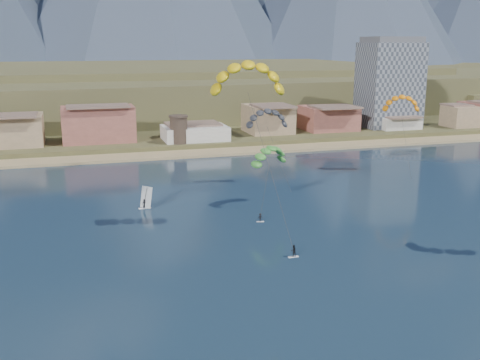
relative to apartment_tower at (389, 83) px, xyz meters
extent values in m
plane|color=black|center=(-85.00, -128.00, -17.82)|extent=(2400.00, 2400.00, 0.00)
cube|color=tan|center=(-85.00, -22.00, -17.57)|extent=(2200.00, 12.00, 0.90)
cube|color=brown|center=(-85.00, 432.00, -17.82)|extent=(2200.00, 900.00, 4.00)
cube|color=brown|center=(-45.00, 92.00, -8.32)|extent=(320.00, 150.00, 15.00)
cube|color=brown|center=(-125.00, 132.00, -6.82)|extent=(380.00, 170.00, 18.00)
cube|color=#2D374B|center=(-85.00, 772.00, 39.18)|extent=(2000.00, 200.00, 110.00)
cube|color=gray|center=(0.00, 0.00, -0.82)|extent=(20.00, 16.00, 30.00)
cube|color=#59595E|center=(0.00, 0.00, 15.18)|extent=(18.00, 14.40, 2.00)
cylinder|color=#47382D|center=(-80.00, -14.00, -11.82)|extent=(5.20, 5.20, 8.00)
cylinder|color=#47382D|center=(-80.00, -14.00, -7.52)|extent=(5.82, 5.82, 0.60)
cube|color=silver|center=(-79.70, -106.80, -17.77)|extent=(1.63, 0.53, 0.11)
imported|color=black|center=(-79.70, -106.80, -16.78)|extent=(0.92, 0.73, 1.86)
cylinder|color=#262626|center=(-81.50, -100.72, -5.15)|extent=(0.05, 0.05, 26.24)
cube|color=silver|center=(-78.98, -88.78, -17.77)|extent=(1.41, 0.72, 0.09)
imported|color=black|center=(-78.98, -88.78, -16.95)|extent=(1.11, 0.80, 1.55)
cylinder|color=#262626|center=(-76.61, -84.38, -12.97)|extent=(0.05, 0.05, 12.63)
cylinder|color=#262626|center=(-69.08, -67.79, -10.82)|extent=(0.04, 0.04, 15.60)
cylinder|color=#262626|center=(-33.22, -64.69, -9.81)|extent=(0.04, 0.04, 17.37)
cube|color=silver|center=(-98.18, -74.03, -17.76)|extent=(2.50, 0.97, 0.12)
imported|color=black|center=(-98.18, -74.03, -16.82)|extent=(0.91, 0.65, 1.75)
cube|color=white|center=(-97.78, -74.03, -15.57)|extent=(1.22, 2.73, 4.18)
camera|label=1|loc=(-110.68, -182.15, 14.11)|focal=42.24mm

